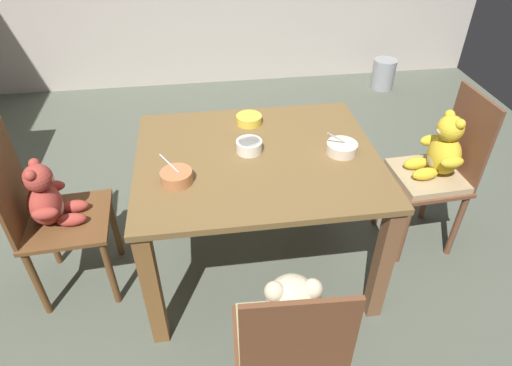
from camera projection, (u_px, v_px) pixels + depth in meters
name	position (u px, v px, depth m)	size (l,w,h in m)	color
ground_plane	(257.00, 262.00, 2.61)	(5.20, 5.20, 0.04)	#545B4D
dining_table	(257.00, 176.00, 2.23)	(1.19, 0.99, 0.74)	brown
teddy_chair_near_left	(49.00, 207.00, 2.13)	(0.43, 0.44, 0.96)	brown
teddy_chair_near_front	(288.00, 336.00, 1.52)	(0.40, 0.41, 0.96)	brown
teddy_chair_near_right	(438.00, 162.00, 2.41)	(0.40, 0.41, 0.95)	brown
porridge_bowl_cream_near_right	(342.00, 148.00, 2.16)	(0.16, 0.15, 0.13)	beige
porridge_bowl_white_center	(249.00, 146.00, 2.16)	(0.13, 0.13, 0.06)	silver
porridge_bowl_terracotta_near_left	(176.00, 177.00, 1.97)	(0.14, 0.14, 0.13)	#BD7546
porridge_bowl_yellow_far_center	(249.00, 119.00, 2.39)	(0.14, 0.14, 0.05)	gold
metal_pail	(383.00, 74.00, 4.38)	(0.22, 0.22, 0.29)	#93969B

